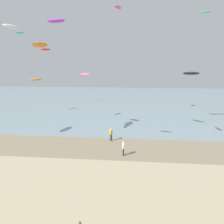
# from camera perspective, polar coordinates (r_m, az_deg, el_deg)

# --- Properties ---
(wet_sand_strip) EXTENTS (120.00, 8.01, 0.01)m
(wet_sand_strip) POSITION_cam_1_polar(r_m,az_deg,el_deg) (31.26, -3.72, -8.25)
(wet_sand_strip) COLOR #84755B
(wet_sand_strip) RESTS_ON ground
(sea) EXTENTS (160.00, 70.00, 0.10)m
(sea) POSITION_cam_1_polar(r_m,az_deg,el_deg) (68.97, 1.77, 2.77)
(sea) COLOR gray
(sea) RESTS_ON ground
(person_left_flank) EXTENTS (0.22, 0.57, 1.71)m
(person_left_flank) POSITION_cam_1_polar(r_m,az_deg,el_deg) (28.35, 2.69, -8.40)
(person_left_flank) COLOR #232328
(person_left_flank) RESTS_ON ground
(person_far_down_beach) EXTENTS (0.40, 0.46, 1.71)m
(person_far_down_beach) POSITION_cam_1_polar(r_m,az_deg,el_deg) (33.45, -0.24, -5.24)
(person_far_down_beach) COLOR #4C4C56
(person_far_down_beach) RESTS_ON ground
(kite_aloft_0) EXTENTS (2.25, 2.08, 0.60)m
(kite_aloft_0) POSITION_cam_1_polar(r_m,az_deg,el_deg) (38.02, -6.34, 8.81)
(kite_aloft_0) COLOR #E54C99
(kite_aloft_2) EXTENTS (1.63, 2.70, 0.54)m
(kite_aloft_2) POSITION_cam_1_polar(r_m,az_deg,el_deg) (46.28, 1.40, 23.39)
(kite_aloft_2) COLOR #E54C99
(kite_aloft_3) EXTENTS (2.22, 1.25, 0.39)m
(kite_aloft_3) POSITION_cam_1_polar(r_m,az_deg,el_deg) (55.31, 21.10, 21.10)
(kite_aloft_3) COLOR green
(kite_aloft_4) EXTENTS (2.14, 1.15, 0.54)m
(kite_aloft_4) POSITION_cam_1_polar(r_m,az_deg,el_deg) (26.86, -13.04, 20.17)
(kite_aloft_4) COLOR purple
(kite_aloft_5) EXTENTS (2.06, 1.20, 0.52)m
(kite_aloft_5) POSITION_cam_1_polar(r_m,az_deg,el_deg) (59.25, -20.90, 17.01)
(kite_aloft_5) COLOR #19B2B7
(kite_aloft_6) EXTENTS (1.69, 3.41, 0.91)m
(kite_aloft_6) POSITION_cam_1_polar(r_m,az_deg,el_deg) (33.53, -16.52, 14.85)
(kite_aloft_6) COLOR orange
(kite_aloft_7) EXTENTS (1.58, 2.14, 0.47)m
(kite_aloft_7) POSITION_cam_1_polar(r_m,az_deg,el_deg) (42.04, -15.31, 13.99)
(kite_aloft_7) COLOR red
(kite_aloft_10) EXTENTS (2.35, 2.64, 0.53)m
(kite_aloft_10) POSITION_cam_1_polar(r_m,az_deg,el_deg) (53.05, -17.47, 7.28)
(kite_aloft_10) COLOR orange
(kite_aloft_11) EXTENTS (3.10, 1.43, 0.75)m
(kite_aloft_11) POSITION_cam_1_polar(r_m,az_deg,el_deg) (45.26, 18.12, 8.63)
(kite_aloft_11) COLOR black
(kite_aloft_13) EXTENTS (1.50, 2.64, 0.73)m
(kite_aloft_13) POSITION_cam_1_polar(r_m,az_deg,el_deg) (31.60, -22.57, 18.04)
(kite_aloft_13) COLOR white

